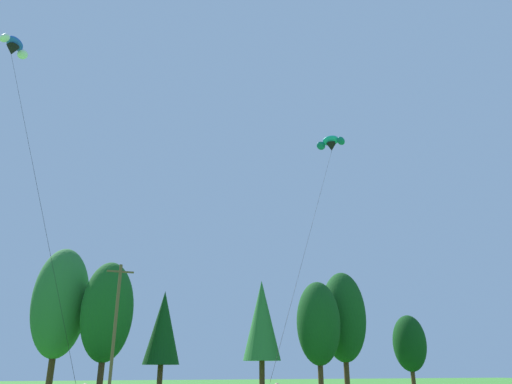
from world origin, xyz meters
The scene contains 10 objects.
treeline_tree_e centered at (-5.43, 57.77, 9.04)m, with size 5.83×5.83×14.93m.
treeline_tree_f centered at (-0.69, 54.48, 7.93)m, with size 5.34×5.34×13.10m.
treeline_tree_g centered at (5.25, 54.30, 6.47)m, with size 3.87×3.87×10.32m.
treeline_tree_h centered at (16.49, 53.76, 7.59)m, with size 4.27×4.27×12.12m.
treeline_tree_i centered at (22.83, 51.86, 7.28)m, with size 5.05×5.05×12.03m.
treeline_tree_j centered at (27.57, 54.13, 8.39)m, with size 5.54×5.54×13.86m.
treeline_tree_k centered at (37.24, 54.22, 5.40)m, with size 4.21×4.21×8.93m.
utility_pole centered at (-0.85, 42.45, 5.54)m, with size 2.20×0.26×10.54m.
parafoil_kite_high_blue_white centered at (-9.43, 27.15, 19.56)m, with size 6.24×7.30×18.54m.
parafoil_kite_mid_teal centered at (14.45, 32.69, 20.15)m, with size 12.72×15.15×19.25m.
Camera 1 is at (-4.71, 0.71, 2.15)m, focal length 33.76 mm.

